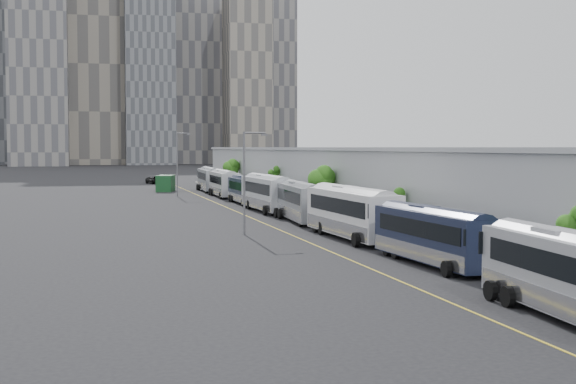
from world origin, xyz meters
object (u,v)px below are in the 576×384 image
object	(u,v)px
bus_2	(352,217)
bus_4	(267,196)
street_lamp_far	(178,160)
bus_6	(224,186)
shipping_container	(166,183)
bus_0	(575,284)
suv	(155,180)
bus_3	(301,205)
bus_1	(433,241)
bus_5	(245,192)
bus_7	(210,181)
street_lamp_near	(247,175)

from	to	relation	value
bus_2	bus_4	size ratio (longest dim) A/B	1.00
street_lamp_far	bus_6	bearing A→B (deg)	-24.69
bus_4	shipping_container	world-z (taller)	bus_4
bus_0	suv	bearing A→B (deg)	96.29
bus_3	bus_1	bearing A→B (deg)	-85.77
suv	bus_6	bearing A→B (deg)	-96.75
bus_4	bus_3	bearing A→B (deg)	-89.72
bus_0	bus_1	size ratio (longest dim) A/B	1.04
bus_3	bus_5	xyz separation A→B (m)	(-0.47, 25.53, -0.14)
bus_4	bus_0	bearing A→B (deg)	-91.83
bus_6	bus_7	world-z (taller)	bus_7
bus_4	shipping_container	bearing A→B (deg)	97.38
suv	bus_4	bearing A→B (deg)	-99.45
bus_5	bus_6	world-z (taller)	bus_6
bus_5	bus_1	bearing A→B (deg)	-89.06
bus_2	street_lamp_near	size ratio (longest dim) A/B	1.67
bus_1	bus_7	size ratio (longest dim) A/B	0.92
street_lamp_far	shipping_container	world-z (taller)	street_lamp_far
street_lamp_near	bus_6	bearing A→B (deg)	82.46
bus_5	street_lamp_far	distance (m)	19.00
bus_2	suv	xyz separation A→B (m)	(-6.87, 99.94, -0.97)
bus_0	bus_6	bearing A→B (deg)	93.64
bus_4	suv	distance (m)	72.26
bus_6	street_lamp_far	size ratio (longest dim) A/B	1.43
bus_3	bus_6	bearing A→B (deg)	94.65
bus_1	shipping_container	world-z (taller)	bus_1
bus_7	suv	size ratio (longest dim) A/B	2.45
bus_1	shipping_container	bearing A→B (deg)	92.23
bus_3	street_lamp_near	xyz separation A→B (m)	(-7.36, -10.03, 3.30)
bus_1	bus_4	world-z (taller)	bus_4
bus_0	shipping_container	size ratio (longest dim) A/B	2.39
bus_2	suv	world-z (taller)	bus_2
bus_3	bus_2	bearing A→B (deg)	-86.34
bus_6	shipping_container	bearing A→B (deg)	112.67
bus_2	suv	distance (m)	100.18
street_lamp_near	bus_2	bearing A→B (deg)	-34.53
bus_0	bus_6	xyz separation A→B (m)	(-0.16, 85.66, 0.08)
bus_3	bus_7	distance (m)	54.67
bus_3	bus_5	world-z (taller)	bus_3
bus_0	bus_5	world-z (taller)	bus_0
bus_0	bus_7	bearing A→B (deg)	93.56
street_lamp_near	suv	world-z (taller)	street_lamp_near
bus_3	suv	distance (m)	85.12
street_lamp_near	bus_5	bearing A→B (deg)	79.03
bus_5	street_lamp_far	xyz separation A→B (m)	(-6.53, 17.41, 3.88)
bus_3	bus_7	bearing A→B (deg)	94.25
shipping_container	bus_0	bearing A→B (deg)	-72.36
bus_0	suv	world-z (taller)	bus_0
bus_2	street_lamp_far	xyz separation A→B (m)	(-7.01, 58.04, 3.63)
bus_0	bus_5	xyz separation A→B (m)	(0.10, 71.12, -0.08)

